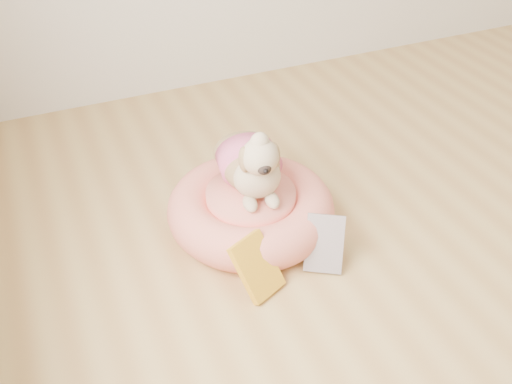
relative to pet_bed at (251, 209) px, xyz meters
name	(u,v)px	position (x,y,z in m)	size (l,w,h in m)	color
pet_bed	(251,209)	(0.00, 0.00, 0.00)	(0.65, 0.65, 0.17)	#F57D5F
dog	(252,152)	(0.02, 0.03, 0.24)	(0.29, 0.42, 0.31)	brown
book_yellow	(257,267)	(-0.11, -0.32, 0.02)	(0.14, 0.03, 0.22)	yellow
book_white	(324,243)	(0.16, -0.30, 0.01)	(0.14, 0.02, 0.21)	white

